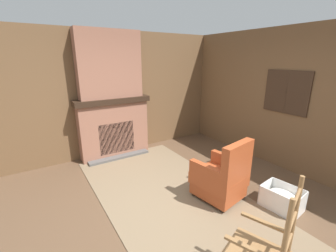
{
  "coord_description": "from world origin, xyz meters",
  "views": [
    {
      "loc": [
        2.14,
        -1.5,
        2.08
      ],
      "look_at": [
        -1.14,
        0.59,
        0.9
      ],
      "focal_mm": 24.0,
      "sensor_mm": 36.0,
      "label": 1
    }
  ],
  "objects": [
    {
      "name": "storage_case",
      "position": [
        -2.44,
        0.44,
        1.37
      ],
      "size": [
        0.17,
        0.21,
        0.16
      ],
      "color": "gray",
      "rests_on": "fireplace_hearth"
    },
    {
      "name": "ground_plane",
      "position": [
        0.0,
        0.0,
        0.0
      ],
      "size": [
        14.0,
        14.0,
        0.0
      ],
      "primitive_type": "plane",
      "color": "brown"
    },
    {
      "name": "chimney_breast",
      "position": [
        -2.4,
        0.0,
        1.95
      ],
      "size": [
        0.29,
        1.28,
        1.33
      ],
      "color": "#93604C",
      "rests_on": "fireplace_hearth"
    },
    {
      "name": "laundry_basket",
      "position": [
        0.68,
        1.36,
        0.16
      ],
      "size": [
        0.56,
        0.45,
        0.32
      ],
      "rotation": [
        0.0,
        0.0,
        0.12
      ],
      "color": "white",
      "rests_on": "ground"
    },
    {
      "name": "wood_panel_wall_left",
      "position": [
        -2.6,
        0.0,
        1.32
      ],
      "size": [
        0.06,
        5.74,
        2.64
      ],
      "color": "brown",
      "rests_on": "ground"
    },
    {
      "name": "fireplace_hearth",
      "position": [
        -2.39,
        0.0,
        0.64
      ],
      "size": [
        0.54,
        1.56,
        1.29
      ],
      "color": "#93604C",
      "rests_on": "ground"
    },
    {
      "name": "armchair",
      "position": [
        0.05,
        0.78,
        0.35
      ],
      "size": [
        0.78,
        0.72,
        0.98
      ],
      "rotation": [
        0.0,
        0.0,
        3.31
      ],
      "color": "#A84723",
      "rests_on": "ground"
    },
    {
      "name": "area_rug",
      "position": [
        -0.42,
        0.18,
        0.01
      ],
      "size": [
        3.83,
        1.98,
        0.01
      ],
      "color": "#7A664C",
      "rests_on": "ground"
    },
    {
      "name": "oil_lamp_vase",
      "position": [
        -2.44,
        -0.33,
        1.39
      ],
      "size": [
        0.12,
        0.12,
        0.29
      ],
      "color": "silver",
      "rests_on": "fireplace_hearth"
    },
    {
      "name": "firewood_stack",
      "position": [
        -0.73,
        1.73,
        0.12
      ],
      "size": [
        0.51,
        0.47,
        0.27
      ],
      "rotation": [
        0.0,
        0.0,
        -0.2
      ],
      "color": "brown",
      "rests_on": "ground"
    },
    {
      "name": "wood_panel_wall_back",
      "position": [
        -0.0,
        2.6,
        1.32
      ],
      "size": [
        5.74,
        0.09,
        2.64
      ],
      "color": "brown",
      "rests_on": "ground"
    }
  ]
}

